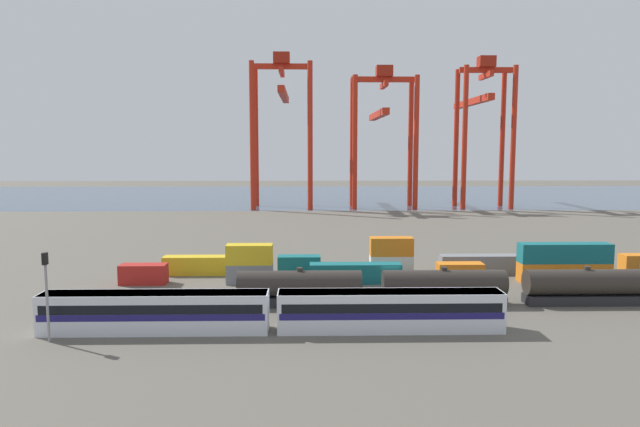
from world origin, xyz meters
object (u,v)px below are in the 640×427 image
Objects in this scene: passenger_train at (273,310)px; freight_tank_row at (515,287)px; signal_mast at (46,285)px; shipping_container_10 at (299,265)px; gantry_crane_east at (481,117)px; gantry_crane_central at (382,123)px; gantry_crane_west at (282,113)px; shipping_container_9 at (207,265)px.

freight_tank_row is (27.02, 9.21, -0.08)m from passenger_train.
signal_mast is at bearing -165.96° from freight_tank_row.
signal_mast is at bearing -128.35° from shipping_container_10.
gantry_crane_east reaches higher than passenger_train.
signal_mast is 36.63m from shipping_container_10.
gantry_crane_central is at bearing -179.67° from gantry_crane_east.
signal_mast is 128.27m from gantry_crane_west.
freight_tank_row is at bearing -23.71° from shipping_container_9.
signal_mast is 134.78m from gantry_crane_central.
freight_tank_row reaches higher than shipping_container_10.
gantry_crane_east is at bearing -0.09° from gantry_crane_west.
signal_mast is (-47.45, -11.87, 3.28)m from freight_tank_row.
shipping_container_9 is (9.48, 28.55, -4.04)m from signal_mast.
freight_tank_row is 7.59× the size of signal_mast.
passenger_train is 0.99× the size of gantry_crane_east.
freight_tank_row is 29.96m from shipping_container_10.
passenger_train is 0.97× the size of gantry_crane_west.
gantry_crane_central is at bearing 68.92° from shipping_container_9.
freight_tank_row is at bearing 14.04° from signal_mast.
gantry_crane_central is 30.48m from gantry_crane_east.
gantry_crane_east is (60.83, -0.09, -1.04)m from gantry_crane_west.
signal_mast reaches higher than freight_tank_row.
signal_mast is 0.69× the size of shipping_container_9.
shipping_container_9 is 106.00m from gantry_crane_central.
gantry_crane_east is at bearing 60.56° from shipping_container_10.
passenger_train is 0.71× the size of freight_tank_row.
gantry_crane_central is (37.13, 96.29, 24.23)m from shipping_container_9.
shipping_container_9 is 0.27× the size of gantry_crane_east.
shipping_container_9 is 120.65m from gantry_crane_east.
signal_mast is at bearing -110.47° from gantry_crane_central.
gantry_crane_east reaches higher than shipping_container_10.
signal_mast is 0.18× the size of gantry_crane_east.
shipping_container_10 is 0.13× the size of gantry_crane_east.
shipping_container_9 is at bearing -111.08° from gantry_crane_central.
signal_mast reaches higher than shipping_container_9.
shipping_container_9 is 13.11m from shipping_container_10.
gantry_crane_east is (67.54, 96.46, 26.25)m from shipping_container_9.
freight_tank_row is 1.49× the size of gantry_crane_central.
freight_tank_row reaches higher than shipping_container_9.
gantry_crane_west is at bearing 179.50° from gantry_crane_central.
signal_mast is at bearing -121.64° from gantry_crane_east.
gantry_crane_east is at bearing 65.18° from passenger_train.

